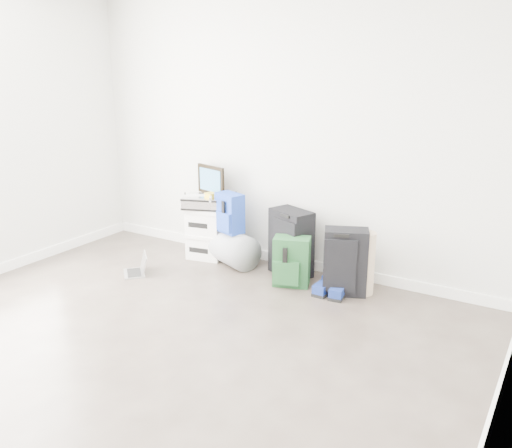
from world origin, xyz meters
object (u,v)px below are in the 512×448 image
Objects in this scene: duffel_bag at (231,248)px; large_suitcase at (291,243)px; laptop at (138,269)px; briefcase at (206,202)px; carry_on at (345,262)px; boxes_stack at (207,233)px.

large_suitcase reaches higher than duffel_bag.
duffel_bag is 1.68× the size of laptop.
laptop is at bearing -132.44° from briefcase.
briefcase is 0.67× the size of large_suitcase.
briefcase reaches higher than carry_on.
carry_on is at bearing -15.78° from boxes_stack.
carry_on is at bearing -24.55° from briefcase.
briefcase is 0.54m from duffel_bag.
briefcase reaches higher than large_suitcase.
large_suitcase reaches higher than carry_on.
boxes_stack is at bearing -162.41° from duffel_bag.
laptop is (-0.30, -0.73, -0.56)m from briefcase.
large_suitcase is at bearing 73.95° from laptop.
boxes_stack is at bearing -156.15° from large_suitcase.
duffel_bag is 0.88× the size of large_suitcase.
boxes_stack is at bearing 152.03° from carry_on.
briefcase is 1.28× the size of laptop.
carry_on is at bearing 18.33° from duffel_bag.
boxes_stack is at bearing 160.12° from briefcase.
boxes_stack is 1.61m from carry_on.
boxes_stack is 0.84× the size of large_suitcase.
large_suitcase is at bearing 142.27° from carry_on.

